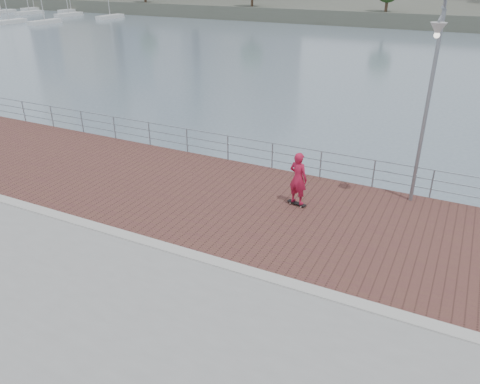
% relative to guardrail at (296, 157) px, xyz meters
% --- Properties ---
extents(water, '(400.00, 400.00, 0.00)m').
position_rel_guardrail_xyz_m(water, '(-0.00, -7.00, -2.69)').
color(water, slate).
rests_on(water, ground).
extents(brick_lane, '(40.00, 6.80, 0.02)m').
position_rel_guardrail_xyz_m(brick_lane, '(-0.00, -3.40, -0.68)').
color(brick_lane, brown).
rests_on(brick_lane, seawall).
extents(curb, '(40.00, 0.40, 0.06)m').
position_rel_guardrail_xyz_m(curb, '(-0.00, -7.00, -0.66)').
color(curb, '#B7B5AD').
rests_on(curb, seawall).
extents(far_shore, '(320.00, 95.00, 2.50)m').
position_rel_guardrail_xyz_m(far_shore, '(-0.00, 115.50, -1.44)').
color(far_shore, '#4C5142').
rests_on(far_shore, ground).
extents(guardrail, '(39.06, 0.06, 1.13)m').
position_rel_guardrail_xyz_m(guardrail, '(0.00, 0.00, 0.00)').
color(guardrail, '#8C9EA8').
rests_on(guardrail, brick_lane).
extents(street_lamp, '(0.47, 1.37, 6.45)m').
position_rel_guardrail_xyz_m(street_lamp, '(4.55, -0.97, 3.89)').
color(street_lamp, gray).
rests_on(street_lamp, brick_lane).
extents(skateboard, '(0.73, 0.34, 0.08)m').
position_rel_guardrail_xyz_m(skateboard, '(1.05, -2.67, -0.61)').
color(skateboard, black).
rests_on(skateboard, brick_lane).
extents(skateboarder, '(0.77, 0.60, 1.86)m').
position_rel_guardrail_xyz_m(skateboarder, '(1.05, -2.67, 0.34)').
color(skateboarder, '#B41839').
rests_on(skateboarder, skateboard).
extents(marina, '(31.01, 28.94, 9.86)m').
position_rel_guardrail_xyz_m(marina, '(-79.19, 56.72, -2.24)').
color(marina, silver).
rests_on(marina, water).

